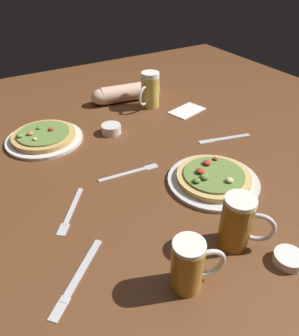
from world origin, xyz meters
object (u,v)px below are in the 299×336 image
object	(u,v)px
pizza_plate_far	(44,137)
ramekin_sauce	(111,129)
pizza_plate_near	(213,179)
fork_spare	(71,211)
knife_right	(224,138)
fork_left	(130,172)
beer_mug_amber	(238,223)
knife_spare	(78,277)
diner_arm	(123,93)
napkin_folded	(187,110)
beer_mug_dark	(150,90)
beer_mug_pale	(189,265)
ramekin_butter	(289,259)

from	to	relation	value
pizza_plate_far	ramekin_sauce	xyz separation A→B (m)	(0.25, -0.08, 0.00)
pizza_plate_near	fork_spare	world-z (taller)	pizza_plate_near
knife_right	fork_left	bearing A→B (deg)	-178.45
beer_mug_amber	pizza_plate_far	bearing A→B (deg)	109.65
pizza_plate_far	knife_spare	xyz separation A→B (m)	(-0.11, -0.67, -0.01)
pizza_plate_far	diner_arm	xyz separation A→B (m)	(0.44, 0.18, 0.02)
napkin_folded	knife_spare	xyz separation A→B (m)	(-0.75, -0.60, -0.00)
pizza_plate_far	beer_mug_dark	bearing A→B (deg)	7.15
beer_mug_pale	knife_right	size ratio (longest dim) A/B	0.63
knife_right	knife_spare	size ratio (longest dim) A/B	1.17
beer_mug_dark	napkin_folded	world-z (taller)	beer_mug_dark
ramekin_butter	knife_spare	distance (m)	0.51
napkin_folded	knife_right	world-z (taller)	napkin_folded
pizza_plate_far	ramekin_butter	distance (m)	0.95
beer_mug_dark	knife_right	xyz separation A→B (m)	(0.10, -0.41, -0.08)
beer_mug_pale	diner_arm	bearing A→B (deg)	71.13
beer_mug_amber	knife_right	bearing A→B (deg)	51.30
knife_right	knife_spare	distance (m)	0.79
napkin_folded	knife_right	distance (m)	0.28
beer_mug_amber	ramekin_butter	size ratio (longest dim) A/B	2.05
fork_spare	diner_arm	world-z (taller)	diner_arm
beer_mug_dark	fork_spare	xyz separation A→B (m)	(-0.57, -0.51, -0.08)
pizza_plate_far	fork_left	distance (m)	0.41
pizza_plate_near	knife_right	xyz separation A→B (m)	(0.22, 0.20, -0.01)
ramekin_sauce	napkin_folded	xyz separation A→B (m)	(0.39, 0.01, -0.01)
pizza_plate_far	fork_left	xyz separation A→B (m)	(0.19, -0.36, -0.01)
napkin_folded	knife_right	bearing A→B (deg)	-94.58
diner_arm	fork_spare	bearing A→B (deg)	-128.02
fork_left	knife_right	bearing A→B (deg)	1.55
beer_mug_pale	knife_spare	world-z (taller)	beer_mug_pale
beer_mug_pale	pizza_plate_far	bearing A→B (deg)	97.02
pizza_plate_far	knife_right	xyz separation A→B (m)	(0.61, -0.35, -0.01)
napkin_folded	diner_arm	bearing A→B (deg)	128.61
beer_mug_dark	beer_mug_pale	world-z (taller)	beer_mug_dark
pizza_plate_far	napkin_folded	distance (m)	0.64
diner_arm	beer_mug_pale	bearing A→B (deg)	-108.87
pizza_plate_near	ramekin_butter	bearing A→B (deg)	-97.95
beer_mug_amber	napkin_folded	distance (m)	0.79
ramekin_butter	knife_spare	xyz separation A→B (m)	(-0.46, 0.22, -0.01)
pizza_plate_far	fork_left	bearing A→B (deg)	-62.27
ramekin_sauce	ramekin_butter	bearing A→B (deg)	-83.23
ramekin_sauce	beer_mug_pale	bearing A→B (deg)	-101.71
knife_spare	beer_mug_dark	bearing A→B (deg)	49.32
fork_left	ramekin_sauce	bearing A→B (deg)	77.68
ramekin_sauce	knife_right	xyz separation A→B (m)	(0.36, -0.27, -0.02)
pizza_plate_far	knife_spare	bearing A→B (deg)	-99.46
beer_mug_amber	fork_left	bearing A→B (deg)	101.82
beer_mug_amber	ramekin_butter	distance (m)	0.15
ramekin_butter	napkin_folded	xyz separation A→B (m)	(0.29, 0.82, -0.01)
fork_left	ramekin_butter	bearing A→B (deg)	-73.25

